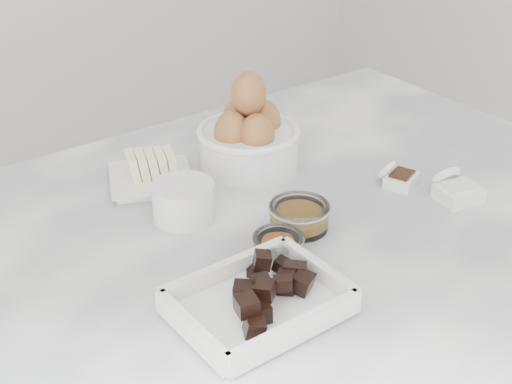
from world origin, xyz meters
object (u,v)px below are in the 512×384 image
(chocolate_dish, at_px, (259,298))
(zest_bowl, at_px, (278,244))
(butter_plate, at_px, (149,173))
(honey_bowl, at_px, (299,216))
(sugar_ramekin, at_px, (183,200))
(vanilla_spoon, at_px, (398,177))
(salt_spoon, at_px, (456,189))
(egg_bowl, at_px, (248,137))

(chocolate_dish, bearing_deg, zest_bowl, 41.64)
(butter_plate, height_order, honey_bowl, butter_plate)
(butter_plate, relative_size, sugar_ramekin, 1.85)
(vanilla_spoon, height_order, salt_spoon, salt_spoon)
(chocolate_dish, relative_size, zest_bowl, 2.83)
(chocolate_dish, distance_m, sugar_ramekin, 0.24)
(sugar_ramekin, relative_size, zest_bowl, 1.29)
(salt_spoon, bearing_deg, zest_bowl, 173.17)
(sugar_ramekin, bearing_deg, salt_spoon, -28.31)
(chocolate_dish, xyz_separation_m, sugar_ramekin, (0.04, 0.24, 0.01))
(chocolate_dish, relative_size, vanilla_spoon, 2.67)
(butter_plate, bearing_deg, sugar_ramekin, -94.53)
(sugar_ramekin, bearing_deg, egg_bowl, 24.35)
(chocolate_dish, xyz_separation_m, honey_bowl, (0.16, 0.12, -0.00))
(egg_bowl, xyz_separation_m, zest_bowl, (-0.12, -0.23, -0.04))
(honey_bowl, relative_size, zest_bowl, 1.25)
(butter_plate, relative_size, vanilla_spoon, 2.25)
(chocolate_dish, bearing_deg, sugar_ramekin, 79.79)
(egg_bowl, height_order, vanilla_spoon, egg_bowl)
(butter_plate, xyz_separation_m, zest_bowl, (0.04, -0.27, -0.00))
(chocolate_dish, bearing_deg, honey_bowl, 37.01)
(vanilla_spoon, distance_m, salt_spoon, 0.09)
(butter_plate, distance_m, vanilla_spoon, 0.39)
(sugar_ramekin, distance_m, honey_bowl, 0.17)
(butter_plate, bearing_deg, vanilla_spoon, -36.62)
(chocolate_dish, xyz_separation_m, vanilla_spoon, (0.36, 0.13, -0.01))
(zest_bowl, relative_size, salt_spoon, 0.82)
(zest_bowl, xyz_separation_m, vanilla_spoon, (0.27, 0.04, -0.00))
(chocolate_dish, distance_m, zest_bowl, 0.12)
(zest_bowl, bearing_deg, sugar_ramekin, 107.84)
(egg_bowl, distance_m, honey_bowl, 0.21)
(chocolate_dish, relative_size, sugar_ramekin, 2.20)
(sugar_ramekin, height_order, zest_bowl, sugar_ramekin)
(egg_bowl, distance_m, zest_bowl, 0.26)
(vanilla_spoon, bearing_deg, chocolate_dish, -160.73)
(butter_plate, distance_m, zest_bowl, 0.28)
(chocolate_dish, relative_size, butter_plate, 1.19)
(honey_bowl, distance_m, salt_spoon, 0.25)
(butter_plate, bearing_deg, salt_spoon, -41.72)
(egg_bowl, bearing_deg, sugar_ramekin, -155.65)
(sugar_ramekin, height_order, honey_bowl, sugar_ramekin)
(zest_bowl, xyz_separation_m, salt_spoon, (0.31, -0.04, -0.00))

